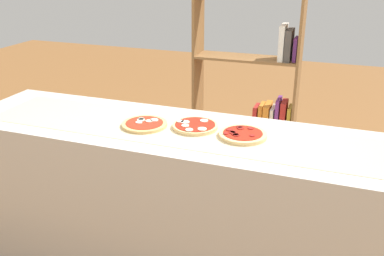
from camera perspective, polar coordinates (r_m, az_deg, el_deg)
name	(u,v)px	position (r m, az deg, el deg)	size (l,w,h in m)	color
counter	(192,209)	(2.49, 0.00, -10.68)	(2.64, 0.65, 0.96)	beige
parchment_paper	(192,131)	(2.27, 0.00, -0.44)	(2.31, 0.45, 0.00)	beige
pizza_mozzarella_0	(145,124)	(2.35, -6.27, 0.52)	(0.25, 0.25, 0.02)	#DBB26B
pizza_mozzarella_1	(195,126)	(2.31, 0.40, 0.27)	(0.24, 0.24, 0.03)	#E5C17F
pizza_pepperoni_2	(243,135)	(2.22, 6.69, -0.86)	(0.24, 0.24, 0.03)	#E5C17F
bookshelf	(257,101)	(3.41, 8.54, 3.54)	(0.80, 0.25, 1.64)	brown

